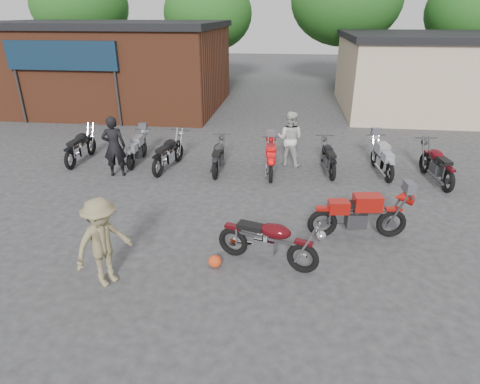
# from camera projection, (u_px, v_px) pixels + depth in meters

# --- Properties ---
(ground) EXTENTS (90.00, 90.00, 0.00)m
(ground) POSITION_uv_depth(u_px,v_px,m) (242.00, 260.00, 8.32)
(ground) COLOR #2F2F31
(brick_building) EXTENTS (12.00, 8.00, 4.00)m
(brick_building) POSITION_uv_depth(u_px,v_px,m) (106.00, 68.00, 21.20)
(brick_building) COLOR brown
(brick_building) RESTS_ON ground
(stucco_building) EXTENTS (10.00, 8.00, 3.50)m
(stucco_building) POSITION_uv_depth(u_px,v_px,m) (445.00, 76.00, 20.19)
(stucco_building) COLOR tan
(stucco_building) RESTS_ON ground
(tree_0) EXTENTS (6.56, 6.56, 8.20)m
(tree_0) POSITION_uv_depth(u_px,v_px,m) (83.00, 21.00, 28.15)
(tree_0) COLOR #114112
(tree_0) RESTS_ON ground
(tree_1) EXTENTS (5.92, 5.92, 7.40)m
(tree_1) POSITION_uv_depth(u_px,v_px,m) (209.00, 28.00, 27.27)
(tree_1) COLOR #114112
(tree_1) RESTS_ON ground
(tree_2) EXTENTS (7.04, 7.04, 8.80)m
(tree_2) POSITION_uv_depth(u_px,v_px,m) (345.00, 17.00, 25.95)
(tree_2) COLOR #114112
(tree_2) RESTS_ON ground
(tree_3) EXTENTS (6.08, 6.08, 7.60)m
(tree_3) POSITION_uv_depth(u_px,v_px,m) (473.00, 27.00, 25.28)
(tree_3) COLOR #114112
(tree_3) RESTS_ON ground
(vintage_motorcycle) EXTENTS (2.17, 1.25, 1.20)m
(vintage_motorcycle) POSITION_uv_depth(u_px,v_px,m) (269.00, 238.00, 7.94)
(vintage_motorcycle) COLOR #48090E
(vintage_motorcycle) RESTS_ON ground
(sportbike) EXTENTS (2.22, 0.97, 1.24)m
(sportbike) POSITION_uv_depth(u_px,v_px,m) (360.00, 212.00, 8.93)
(sportbike) COLOR #A2130D
(sportbike) RESTS_ON ground
(helmet) EXTENTS (0.30, 0.30, 0.25)m
(helmet) POSITION_uv_depth(u_px,v_px,m) (215.00, 261.00, 8.04)
(helmet) COLOR red
(helmet) RESTS_ON ground
(person_dark) EXTENTS (0.78, 0.62, 1.89)m
(person_dark) POSITION_uv_depth(u_px,v_px,m) (114.00, 146.00, 12.24)
(person_dark) COLOR black
(person_dark) RESTS_ON ground
(person_light) EXTENTS (1.03, 0.89, 1.80)m
(person_light) POSITION_uv_depth(u_px,v_px,m) (290.00, 139.00, 13.12)
(person_light) COLOR silver
(person_light) RESTS_ON ground
(person_tan) EXTENTS (1.16, 1.30, 1.75)m
(person_tan) POSITION_uv_depth(u_px,v_px,m) (103.00, 243.00, 7.27)
(person_tan) COLOR olive
(person_tan) RESTS_ON ground
(row_bike_0) EXTENTS (0.72, 2.08, 1.20)m
(row_bike_0) POSITION_uv_depth(u_px,v_px,m) (80.00, 144.00, 13.57)
(row_bike_0) COLOR black
(row_bike_0) RESTS_ON ground
(row_bike_1) EXTENTS (0.69, 1.87, 1.07)m
(row_bike_1) POSITION_uv_depth(u_px,v_px,m) (137.00, 148.00, 13.46)
(row_bike_1) COLOR #8F949C
(row_bike_1) RESTS_ON ground
(row_bike_2) EXTENTS (1.01, 2.14, 1.19)m
(row_bike_2) POSITION_uv_depth(u_px,v_px,m) (168.00, 151.00, 12.93)
(row_bike_2) COLOR black
(row_bike_2) RESTS_ON ground
(row_bike_3) EXTENTS (0.70, 1.92, 1.10)m
(row_bike_3) POSITION_uv_depth(u_px,v_px,m) (218.00, 154.00, 12.76)
(row_bike_3) COLOR #262629
(row_bike_3) RESTS_ON ground
(row_bike_4) EXTENTS (0.73, 1.91, 1.08)m
(row_bike_4) POSITION_uv_depth(u_px,v_px,m) (271.00, 158.00, 12.51)
(row_bike_4) COLOR #B30E11
(row_bike_4) RESTS_ON ground
(row_bike_5) EXTENTS (0.85, 1.95, 1.09)m
(row_bike_5) POSITION_uv_depth(u_px,v_px,m) (329.00, 156.00, 12.66)
(row_bike_5) COLOR black
(row_bike_5) RESTS_ON ground
(row_bike_6) EXTENTS (0.88, 2.03, 1.14)m
(row_bike_6) POSITION_uv_depth(u_px,v_px,m) (383.00, 156.00, 12.53)
(row_bike_6) COLOR #9498A2
(row_bike_6) RESTS_ON ground
(row_bike_7) EXTENTS (0.96, 2.18, 1.22)m
(row_bike_7) POSITION_uv_depth(u_px,v_px,m) (437.00, 162.00, 11.93)
(row_bike_7) COLOR #4D0910
(row_bike_7) RESTS_ON ground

